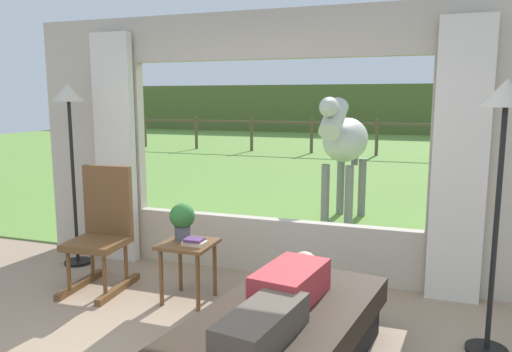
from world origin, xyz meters
TOP-DOWN VIEW (x-y plane):
  - back_wall_with_window at (0.00, 2.26)m, footprint 5.20×0.12m
  - curtain_panel_left at (-1.69, 2.12)m, footprint 0.44×0.10m
  - curtain_panel_right at (1.69, 2.12)m, footprint 0.44×0.10m
  - outdoor_pasture_lawn at (0.00, 13.16)m, footprint 36.00×21.68m
  - distant_hill_ridge at (0.00, 23.00)m, footprint 36.00×2.00m
  - recliner_sofa at (0.62, 0.55)m, footprint 1.16×1.82m
  - reclining_person at (0.62, 0.50)m, footprint 0.43×1.44m
  - rocking_chair at (-1.35, 1.40)m, footprint 0.51×0.71m
  - side_table at (-0.46, 1.35)m, footprint 0.44×0.44m
  - potted_plant at (-0.54, 1.41)m, footprint 0.22×0.22m
  - book_stack at (-0.37, 1.29)m, footprint 0.20×0.13m
  - floor_lamp_left at (-2.02, 1.83)m, footprint 0.32×0.32m
  - floor_lamp_right at (1.89, 1.23)m, footprint 0.32×0.32m
  - horse at (0.36, 4.42)m, footprint 0.65×1.82m
  - pasture_tree at (2.48, 7.39)m, footprint 1.10×0.74m
  - pasture_fence_line at (0.00, 12.87)m, footprint 16.10×0.10m

SIDE VIEW (x-z plane):
  - outdoor_pasture_lawn at x=0.00m, z-range 0.00..0.02m
  - recliner_sofa at x=0.62m, z-range 0.01..0.43m
  - side_table at x=-0.46m, z-range 0.17..0.69m
  - reclining_person at x=0.62m, z-range 0.41..0.63m
  - rocking_chair at x=-1.35m, z-range -0.01..1.11m
  - book_stack at x=-0.37m, z-range 0.52..0.58m
  - potted_plant at x=-0.54m, z-range 0.54..0.86m
  - pasture_fence_line at x=0.00m, z-range 0.19..1.29m
  - horse at x=0.36m, z-range 0.29..2.02m
  - curtain_panel_left at x=-1.69m, z-range 0.00..2.40m
  - curtain_panel_right at x=1.69m, z-range 0.00..2.40m
  - distant_hill_ridge at x=0.00m, z-range 0.00..2.40m
  - back_wall_with_window at x=0.00m, z-range -0.03..2.52m
  - floor_lamp_right at x=1.89m, z-range 0.57..2.43m
  - floor_lamp_left at x=-2.02m, z-range 0.58..2.46m
  - pasture_tree at x=2.48m, z-range -0.04..3.29m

